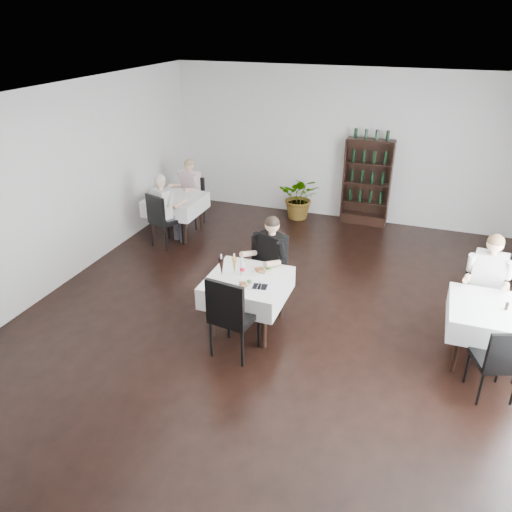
% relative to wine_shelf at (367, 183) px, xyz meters
% --- Properties ---
extents(room_shell, '(9.00, 9.00, 9.00)m').
position_rel_wine_shelf_xyz_m(room_shell, '(-0.60, -4.31, 0.65)').
color(room_shell, black).
rests_on(room_shell, ground).
extents(wine_shelf, '(0.90, 0.28, 1.75)m').
position_rel_wine_shelf_xyz_m(wine_shelf, '(0.00, 0.00, 0.00)').
color(wine_shelf, black).
rests_on(wine_shelf, ground).
extents(main_table, '(1.03, 1.03, 0.77)m').
position_rel_wine_shelf_xyz_m(main_table, '(-0.90, -4.31, -0.23)').
color(main_table, black).
rests_on(main_table, ground).
extents(left_table, '(0.98, 0.98, 0.77)m').
position_rel_wine_shelf_xyz_m(left_table, '(-3.30, -1.81, -0.23)').
color(left_table, black).
rests_on(left_table, ground).
extents(right_table, '(0.98, 0.98, 0.77)m').
position_rel_wine_shelf_xyz_m(right_table, '(2.10, -4.01, -0.23)').
color(right_table, black).
rests_on(right_table, ground).
extents(potted_tree, '(0.89, 0.79, 0.92)m').
position_rel_wine_shelf_xyz_m(potted_tree, '(-1.30, -0.17, -0.39)').
color(potted_tree, '#25551D').
rests_on(potted_tree, ground).
extents(main_chair_far, '(0.49, 0.49, 0.99)m').
position_rel_wine_shelf_xyz_m(main_chair_far, '(-0.93, -3.61, -0.28)').
color(main_chair_far, black).
rests_on(main_chair_far, ground).
extents(main_chair_near, '(0.57, 0.57, 1.11)m').
position_rel_wine_shelf_xyz_m(main_chair_near, '(-0.86, -4.97, -0.21)').
color(main_chair_near, black).
rests_on(main_chair_near, ground).
extents(left_chair_far, '(0.44, 0.45, 0.96)m').
position_rel_wine_shelf_xyz_m(left_chair_far, '(-3.26, -1.21, -0.30)').
color(left_chair_far, black).
rests_on(left_chair_far, ground).
extents(left_chair_near, '(0.60, 0.60, 1.01)m').
position_rel_wine_shelf_xyz_m(left_chair_near, '(-3.28, -2.39, -0.27)').
color(left_chair_near, black).
rests_on(left_chair_near, ground).
extents(right_chair_far, '(0.44, 0.44, 0.95)m').
position_rel_wine_shelf_xyz_m(right_chair_far, '(2.01, -3.33, -0.31)').
color(right_chair_far, black).
rests_on(right_chair_far, ground).
extents(right_chair_near, '(0.55, 0.56, 0.94)m').
position_rel_wine_shelf_xyz_m(right_chair_near, '(2.16, -4.71, -0.31)').
color(right_chair_near, black).
rests_on(right_chair_near, ground).
extents(diner_main, '(0.63, 0.66, 1.41)m').
position_rel_wine_shelf_xyz_m(diner_main, '(-0.81, -3.71, -0.03)').
color(diner_main, '#3D3D44').
rests_on(diner_main, ground).
extents(diner_left_far, '(0.56, 0.60, 1.33)m').
position_rel_wine_shelf_xyz_m(diner_left_far, '(-3.34, -1.21, -0.08)').
color(diner_left_far, '#3D3D44').
rests_on(diner_left_far, ground).
extents(diner_left_near, '(0.62, 0.65, 1.37)m').
position_rel_wine_shelf_xyz_m(diner_left_near, '(-3.24, -2.31, -0.05)').
color(diner_left_near, '#3D3D44').
rests_on(diner_left_near, ground).
extents(diner_right_far, '(0.57, 0.59, 1.43)m').
position_rel_wine_shelf_xyz_m(diner_right_far, '(2.05, -3.40, -0.02)').
color(diner_right_far, '#3D3D44').
rests_on(diner_right_far, ground).
extents(plate_far, '(0.35, 0.35, 0.08)m').
position_rel_wine_shelf_xyz_m(plate_far, '(-0.77, -4.08, -0.06)').
color(plate_far, white).
rests_on(plate_far, main_table).
extents(plate_near, '(0.24, 0.24, 0.07)m').
position_rel_wine_shelf_xyz_m(plate_near, '(-0.85, -4.51, -0.06)').
color(plate_near, white).
rests_on(plate_near, main_table).
extents(pilsner_dark, '(0.07, 0.07, 0.32)m').
position_rel_wine_shelf_xyz_m(pilsner_dark, '(-1.23, -4.38, 0.05)').
color(pilsner_dark, black).
rests_on(pilsner_dark, main_table).
extents(pilsner_lager, '(0.07, 0.07, 0.29)m').
position_rel_wine_shelf_xyz_m(pilsner_lager, '(-1.11, -4.25, 0.04)').
color(pilsner_lager, gold).
rests_on(pilsner_lager, main_table).
extents(coke_bottle, '(0.06, 0.06, 0.25)m').
position_rel_wine_shelf_xyz_m(coke_bottle, '(-0.99, -4.26, 0.03)').
color(coke_bottle, silver).
rests_on(coke_bottle, main_table).
extents(napkin_cutlery, '(0.21, 0.21, 0.02)m').
position_rel_wine_shelf_xyz_m(napkin_cutlery, '(-0.67, -4.49, -0.07)').
color(napkin_cutlery, black).
rests_on(napkin_cutlery, main_table).
extents(pepper_mill, '(0.04, 0.04, 0.09)m').
position_rel_wine_shelf_xyz_m(pepper_mill, '(2.24, -4.01, -0.03)').
color(pepper_mill, black).
rests_on(pepper_mill, right_table).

